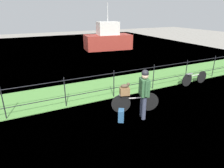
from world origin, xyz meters
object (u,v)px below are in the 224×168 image
at_px(bicycle_main, 135,102).
at_px(backpack_on_paving, 121,115).
at_px(terrier_dog, 125,86).
at_px(cyclist_person, 144,90).
at_px(wooden_crate, 125,91).
at_px(moored_boat_near, 108,39).
at_px(bicycle_parked, 194,78).

distance_m(bicycle_main, backpack_on_paving, 0.84).
bearing_deg(bicycle_main, terrier_dog, 161.64).
height_order(cyclist_person, backpack_on_paving, cyclist_person).
xyz_separation_m(cyclist_person, backpack_on_paving, (-0.76, 0.13, -0.80)).
distance_m(bicycle_main, wooden_crate, 0.58).
xyz_separation_m(wooden_crate, backpack_on_paving, (-0.38, -0.47, -0.60)).
xyz_separation_m(bicycle_main, moored_boat_near, (4.25, 11.31, 0.57)).
bearing_deg(terrier_dog, wooden_crate, 161.64).
bearing_deg(wooden_crate, terrier_dog, -18.36).
bearing_deg(backpack_on_paving, cyclist_person, -67.49).
xyz_separation_m(cyclist_person, bicycle_parked, (4.04, 1.50, -0.68)).
distance_m(wooden_crate, bicycle_parked, 4.53).
height_order(bicycle_parked, moored_boat_near, moored_boat_near).
height_order(terrier_dog, moored_boat_near, moored_boat_near).
height_order(bicycle_main, backpack_on_paving, bicycle_main).
bearing_deg(bicycle_parked, backpack_on_paving, -163.97).
height_order(wooden_crate, bicycle_parked, wooden_crate).
height_order(cyclist_person, moored_boat_near, moored_boat_near).
distance_m(bicycle_parked, moored_boat_near, 10.30).
relative_size(wooden_crate, moored_boat_near, 0.07).
height_order(cyclist_person, bicycle_parked, cyclist_person).
height_order(bicycle_main, bicycle_parked, bicycle_main).
xyz_separation_m(terrier_dog, moored_boat_near, (4.58, 11.20, -0.09)).
distance_m(wooden_crate, backpack_on_paving, 0.86).
bearing_deg(cyclist_person, moored_boat_near, 70.25).
bearing_deg(terrier_dog, moored_boat_near, 67.74).
distance_m(terrier_dog, moored_boat_near, 12.10).
bearing_deg(moored_boat_near, terrier_dog, -112.26).
height_order(wooden_crate, terrier_dog, terrier_dog).
distance_m(wooden_crate, moored_boat_near, 12.10).
bearing_deg(backpack_on_paving, bicycle_parked, -42.02).
bearing_deg(bicycle_parked, wooden_crate, -168.40).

